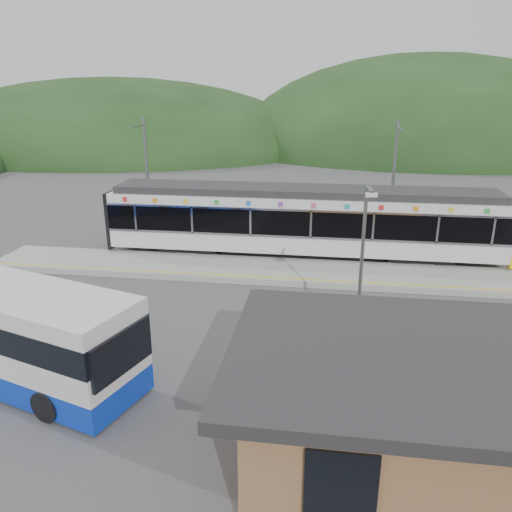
# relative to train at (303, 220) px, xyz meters

# --- Properties ---
(ground) EXTENTS (120.00, 120.00, 0.00)m
(ground) POSITION_rel_train_xyz_m (-2.27, -6.00, -2.06)
(ground) COLOR #4C4C4F
(ground) RESTS_ON ground
(hills) EXTENTS (146.00, 149.00, 26.00)m
(hills) POSITION_rel_train_xyz_m (3.92, -0.71, -2.06)
(hills) COLOR #1E3D19
(hills) RESTS_ON ground
(platform) EXTENTS (26.00, 3.20, 0.30)m
(platform) POSITION_rel_train_xyz_m (-2.27, -2.70, -1.91)
(platform) COLOR #9E9E99
(platform) RESTS_ON ground
(yellow_line) EXTENTS (26.00, 0.10, 0.01)m
(yellow_line) POSITION_rel_train_xyz_m (-2.27, -4.00, -1.76)
(yellow_line) COLOR yellow
(yellow_line) RESTS_ON platform
(train) EXTENTS (20.44, 3.01, 3.74)m
(train) POSITION_rel_train_xyz_m (0.00, 0.00, 0.00)
(train) COLOR black
(train) RESTS_ON ground
(catenary_mast_west) EXTENTS (0.18, 1.80, 7.00)m
(catenary_mast_west) POSITION_rel_train_xyz_m (-9.27, 2.56, 1.58)
(catenary_mast_west) COLOR slate
(catenary_mast_west) RESTS_ON ground
(catenary_mast_east) EXTENTS (0.18, 1.80, 7.00)m
(catenary_mast_east) POSITION_rel_train_xyz_m (4.73, 2.56, 1.58)
(catenary_mast_east) COLOR slate
(catenary_mast_east) RESTS_ON ground
(station_shelter) EXTENTS (9.20, 6.20, 3.00)m
(station_shelter) POSITION_rel_train_xyz_m (3.73, -15.00, -0.51)
(station_shelter) COLOR #90613F
(station_shelter) RESTS_ON ground
(lamp_post) EXTENTS (0.37, 1.01, 5.65)m
(lamp_post) POSITION_rel_train_xyz_m (2.48, -9.12, 1.32)
(lamp_post) COLOR slate
(lamp_post) RESTS_ON ground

